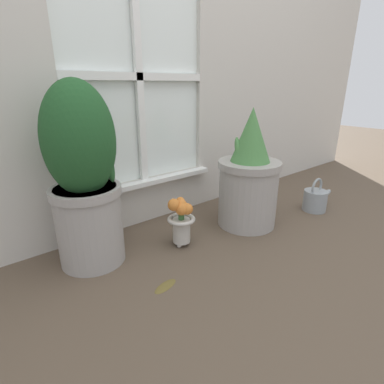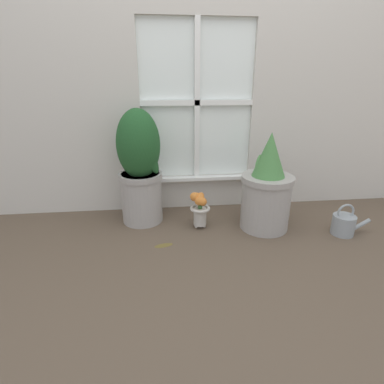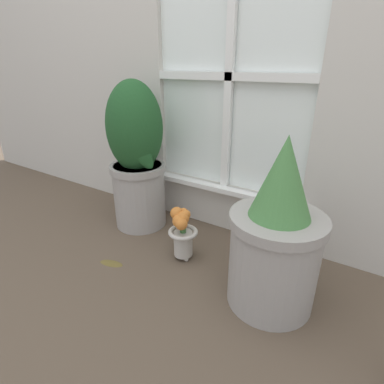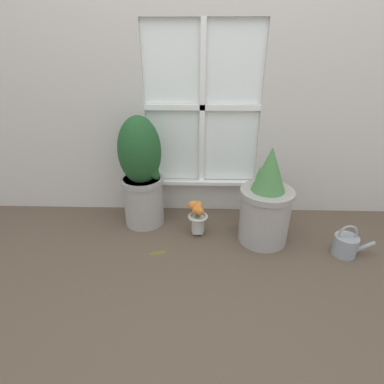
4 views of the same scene
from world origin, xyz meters
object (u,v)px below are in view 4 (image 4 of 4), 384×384
Objects in this scene: potted_plant_left at (141,173)px; potted_plant_right at (266,203)px; watering_can at (346,245)px; flower_vase at (197,216)px.

potted_plant_right is (0.79, -0.19, -0.11)m from potted_plant_left.
potted_plant_left is at bearing 166.73° from potted_plant_right.
potted_plant_right is 0.52m from watering_can.
flower_vase is at bearing 174.03° from potted_plant_right.
potted_plant_left reaches higher than flower_vase.
potted_plant_right is 2.58× the size of flower_vase.
potted_plant_left is 3.11× the size of flower_vase.
potted_plant_left is 0.82m from potted_plant_right.
flower_vase is at bearing -21.01° from potted_plant_left.
flower_vase is (0.37, -0.14, -0.23)m from potted_plant_left.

